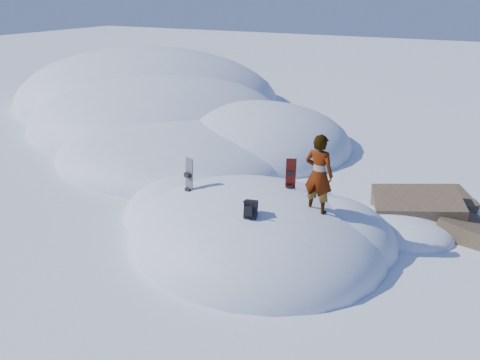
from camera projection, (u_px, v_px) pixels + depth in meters
The scene contains 9 objects.
ground at pixel (254, 242), 12.50m from camera, with size 120.00×120.00×0.00m, color white.
snow_mound at pixel (252, 236), 12.77m from camera, with size 8.00×6.00×3.00m.
snow_ridge at pixel (160, 115), 25.07m from camera, with size 21.50×18.50×6.40m.
rock_outcrop at pixel (417, 225), 13.35m from camera, with size 4.68×4.41×1.68m.
snowboard_red at pixel (290, 182), 12.23m from camera, with size 0.34×0.33×1.41m.
snowboard_dark at pixel (189, 184), 12.45m from camera, with size 0.30×0.23×1.47m.
backpack at pixel (250, 209), 10.78m from camera, with size 0.36×0.40×0.49m.
gear_pile at pixel (160, 236), 12.56m from camera, with size 0.97×0.77×0.25m.
person at pixel (319, 174), 10.99m from camera, with size 0.72×0.47×1.96m, color slate.
Camera 1 is at (4.78, -9.86, 6.25)m, focal length 35.00 mm.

